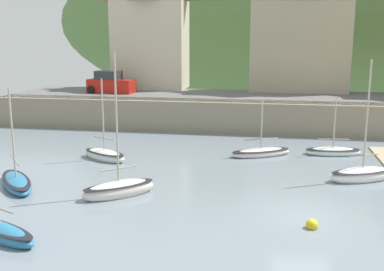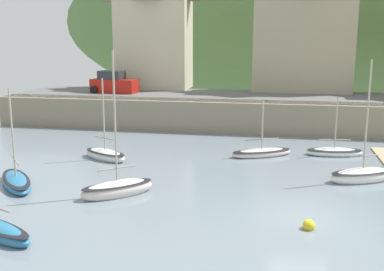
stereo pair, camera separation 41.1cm
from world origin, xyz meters
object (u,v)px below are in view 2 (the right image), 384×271
Objects in this scene: sailboat_blue_trim at (363,175)px; sailboat_tall_mast at (117,188)px; rowboat_small_beached at (105,155)px; mooring_buoy at (309,225)px; sailboat_far_left at (334,152)px; dinghy_open_wooden at (262,153)px; waterfront_building_left at (154,30)px; waterfront_building_centre at (303,29)px; parked_car_near_slipway at (114,84)px; sailboat_nearest_shore at (16,181)px.

sailboat_tall_mast is at bearing 175.19° from sailboat_blue_trim.
sailboat_tall_mast is (3.00, -6.12, 0.05)m from rowboat_small_beached.
mooring_buoy is at bearing -55.87° from sailboat_tall_mast.
sailboat_far_left is 0.55× the size of sailboat_tall_mast.
dinghy_open_wooden is 8.56× the size of mooring_buoy.
waterfront_building_centre is (13.94, 0.00, 0.05)m from waterfront_building_left.
sailboat_blue_trim reaches higher than sailboat_far_left.
waterfront_building_left is 22.61m from sailboat_far_left.
dinghy_open_wooden is (-2.80, -15.53, -7.75)m from waterfront_building_centre.
sailboat_far_left reaches higher than mooring_buoy.
parked_car_near_slipway is (-2.52, -4.50, -4.71)m from waterfront_building_left.
sailboat_nearest_shore is at bearing 167.48° from sailboat_blue_trim.
sailboat_nearest_shore is 0.73× the size of sailboat_tall_mast.
rowboat_small_beached is at bearing 116.91° from sailboat_nearest_shore.
sailboat_nearest_shore is at bearing -172.81° from dinghy_open_wooden.
rowboat_small_beached reaches higher than parked_car_near_slipway.
rowboat_small_beached is 1.33× the size of sailboat_far_left.
waterfront_building_centre reaches higher than sailboat_blue_trim.
sailboat_far_left is (1.66, -14.44, -7.75)m from waterfront_building_centre.
rowboat_small_beached reaches higher than mooring_buoy.
mooring_buoy is at bearing -63.17° from waterfront_building_left.
sailboat_tall_mast reaches higher than sailboat_far_left.
mooring_buoy is at bearing -106.28° from dinghy_open_wooden.
parked_car_near_slipway is at bearing -164.71° from waterfront_building_centre.
dinghy_open_wooden is 0.81× the size of sailboat_nearest_shore.
waterfront_building_left reaches higher than parked_car_near_slipway.
rowboat_small_beached is 14.30m from mooring_buoy.
waterfront_building_left is 25.82m from sailboat_tall_mast.
parked_car_near_slipway is (-1.94, 19.29, 2.97)m from sailboat_nearest_shore.
sailboat_tall_mast reaches higher than parked_car_near_slipway.
sailboat_blue_trim is at bearing -19.59° from sailboat_tall_mast.
rowboat_small_beached is at bearing -173.92° from sailboat_far_left.
mooring_buoy is at bearing -7.59° from rowboat_small_beached.
mooring_buoy is at bearing -109.08° from sailboat_far_left.
dinghy_open_wooden is 0.59× the size of sailboat_tall_mast.
sailboat_tall_mast is at bearing -110.57° from waterfront_building_centre.
rowboat_small_beached is at bearing 75.34° from sailboat_tall_mast.
sailboat_blue_trim is 24.49m from parked_car_near_slipway.
sailboat_tall_mast is at bearing -146.53° from sailboat_far_left.
rowboat_small_beached is at bearing -66.04° from parked_car_near_slipway.
dinghy_open_wooden is at bearing 43.89° from rowboat_small_beached.
waterfront_building_left reaches higher than rowboat_small_beached.
sailboat_nearest_shore is at bearing -158.77° from sailboat_far_left.
rowboat_small_beached is (-12.08, -18.09, -7.69)m from waterfront_building_centre.
waterfront_building_centre is 27.64m from mooring_buoy.
waterfront_building_left is 1.70× the size of sailboat_blue_trim.
dinghy_open_wooden is (-5.32, 4.17, -0.09)m from sailboat_blue_trim.
waterfront_building_left is at bearing 138.67° from sailboat_nearest_shore.
parked_car_near_slipway is (-18.12, 9.94, 2.99)m from sailboat_far_left.
parked_car_near_slipway is at bearing -119.24° from waterfront_building_left.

